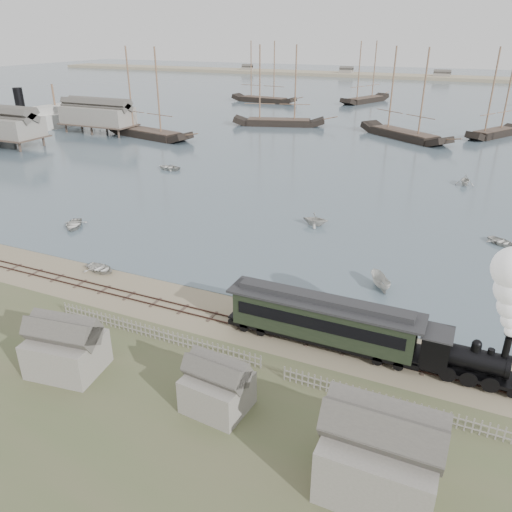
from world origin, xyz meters
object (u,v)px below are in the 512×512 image
at_px(locomotive, 498,329).
at_px(beached_dinghy, 100,268).
at_px(steamship, 21,110).
at_px(passenger_coach, 322,318).

height_order(locomotive, beached_dinghy, locomotive).
xyz_separation_m(locomotive, steamship, (-107.21, 57.64, 0.63)).
bearing_deg(steamship, locomotive, -111.58).
distance_m(beached_dinghy, steamship, 88.86).
relative_size(locomotive, passenger_coach, 0.65).
distance_m(locomotive, steamship, 121.72).
bearing_deg(steamship, beached_dinghy, -121.26).
distance_m(passenger_coach, beached_dinghy, 25.28).
bearing_deg(locomotive, beached_dinghy, 175.26).
bearing_deg(beached_dinghy, locomotive, -87.25).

